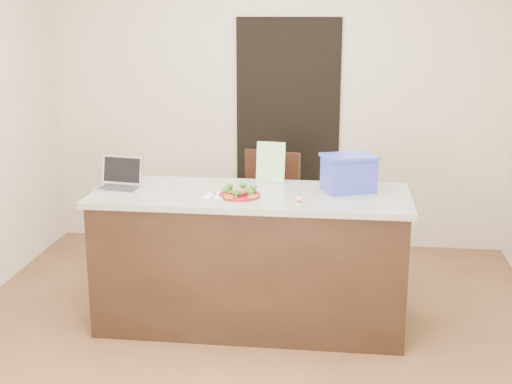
# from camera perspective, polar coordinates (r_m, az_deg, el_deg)

# --- Properties ---
(ground) EXTENTS (4.00, 4.00, 0.00)m
(ground) POSITION_cam_1_polar(r_m,az_deg,el_deg) (4.71, -0.83, -11.73)
(ground) COLOR brown
(ground) RESTS_ON ground
(room_shell) EXTENTS (4.00, 4.00, 4.00)m
(room_shell) POSITION_cam_1_polar(r_m,az_deg,el_deg) (4.24, -0.91, 8.24)
(room_shell) COLOR white
(room_shell) RESTS_ON ground
(doorway) EXTENTS (0.90, 0.02, 2.00)m
(doorway) POSITION_cam_1_polar(r_m,az_deg,el_deg) (6.27, 2.55, 4.66)
(doorway) COLOR black
(doorway) RESTS_ON ground
(island) EXTENTS (2.06, 0.76, 0.92)m
(island) POSITION_cam_1_polar(r_m,az_deg,el_deg) (4.75, -0.43, -5.40)
(island) COLOR black
(island) RESTS_ON ground
(plate) EXTENTS (0.27, 0.27, 0.02)m
(plate) POSITION_cam_1_polar(r_m,az_deg,el_deg) (4.52, -1.32, -0.25)
(plate) COLOR maroon
(plate) RESTS_ON island
(meatballs) EXTENTS (0.11, 0.11, 0.04)m
(meatballs) POSITION_cam_1_polar(r_m,az_deg,el_deg) (4.51, -1.36, 0.05)
(meatballs) COLOR olive
(meatballs) RESTS_ON plate
(broccoli) EXTENTS (0.21, 0.23, 0.04)m
(broccoli) POSITION_cam_1_polar(r_m,az_deg,el_deg) (4.51, -1.32, 0.27)
(broccoli) COLOR #1C5216
(broccoli) RESTS_ON plate
(pepper_rings) EXTENTS (0.24, 0.24, 0.01)m
(pepper_rings) POSITION_cam_1_polar(r_m,az_deg,el_deg) (4.52, -1.32, -0.13)
(pepper_rings) COLOR orange
(pepper_rings) RESTS_ON plate
(napkin) EXTENTS (0.18, 0.18, 0.01)m
(napkin) POSITION_cam_1_polar(r_m,az_deg,el_deg) (4.54, -3.12, -0.31)
(napkin) COLOR silver
(napkin) RESTS_ON island
(fork) EXTENTS (0.03, 0.16, 0.00)m
(fork) POSITION_cam_1_polar(r_m,az_deg,el_deg) (4.55, -3.35, -0.19)
(fork) COLOR #BABABF
(fork) RESTS_ON napkin
(knife) EXTENTS (0.05, 0.18, 0.01)m
(knife) POSITION_cam_1_polar(r_m,az_deg,el_deg) (4.52, -2.78, -0.28)
(knife) COLOR white
(knife) RESTS_ON napkin
(yogurt_bottle) EXTENTS (0.03, 0.03, 0.06)m
(yogurt_bottle) POSITION_cam_1_polar(r_m,az_deg,el_deg) (4.36, 3.46, -0.65)
(yogurt_bottle) COLOR beige
(yogurt_bottle) RESTS_ON island
(laptop) EXTENTS (0.32, 0.27, 0.20)m
(laptop) POSITION_cam_1_polar(r_m,az_deg,el_deg) (4.82, -10.82, 1.00)
(laptop) COLOR silver
(laptop) RESTS_ON island
(leaflet) EXTENTS (0.20, 0.06, 0.28)m
(leaflet) POSITION_cam_1_polar(r_m,az_deg,el_deg) (4.85, 1.18, 2.38)
(leaflet) COLOR white
(leaflet) RESTS_ON island
(blue_box) EXTENTS (0.40, 0.35, 0.24)m
(blue_box) POSITION_cam_1_polar(r_m,az_deg,el_deg) (4.67, 7.43, 1.53)
(blue_box) COLOR #303DAF
(blue_box) RESTS_ON island
(chair) EXTENTS (0.55, 0.56, 1.01)m
(chair) POSITION_cam_1_polar(r_m,az_deg,el_deg) (5.49, 1.18, -1.40)
(chair) COLOR #32190F
(chair) RESTS_ON ground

